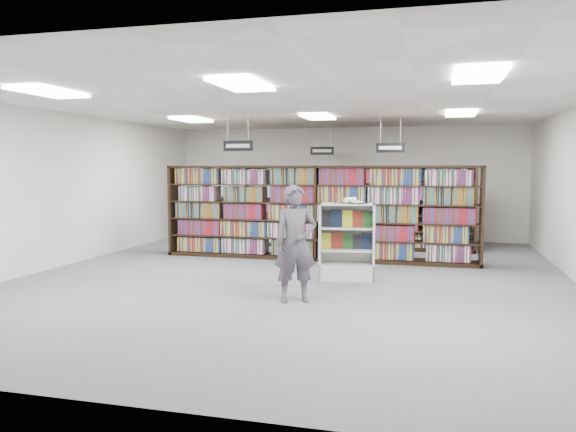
% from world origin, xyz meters
% --- Properties ---
extents(floor, '(12.00, 12.00, 0.00)m').
position_xyz_m(floor, '(0.00, 0.00, 0.00)').
color(floor, '#515156').
rests_on(floor, ground).
extents(ceiling, '(10.00, 12.00, 0.10)m').
position_xyz_m(ceiling, '(0.00, 0.00, 3.20)').
color(ceiling, silver).
rests_on(ceiling, wall_back).
extents(wall_back, '(10.00, 0.10, 3.20)m').
position_xyz_m(wall_back, '(0.00, 6.00, 1.60)').
color(wall_back, silver).
rests_on(wall_back, ground).
extents(wall_front, '(10.00, 0.10, 3.20)m').
position_xyz_m(wall_front, '(0.00, -6.00, 1.60)').
color(wall_front, silver).
rests_on(wall_front, ground).
extents(wall_left, '(0.10, 12.00, 3.20)m').
position_xyz_m(wall_left, '(-5.00, 0.00, 1.60)').
color(wall_left, silver).
rests_on(wall_left, ground).
extents(bookshelf_row_near, '(7.00, 0.60, 2.10)m').
position_xyz_m(bookshelf_row_near, '(0.00, 2.00, 1.05)').
color(bookshelf_row_near, black).
rests_on(bookshelf_row_near, floor).
extents(bookshelf_row_mid, '(7.00, 0.60, 2.10)m').
position_xyz_m(bookshelf_row_mid, '(0.00, 4.00, 1.05)').
color(bookshelf_row_mid, black).
rests_on(bookshelf_row_mid, floor).
extents(bookshelf_row_far, '(7.00, 0.60, 2.10)m').
position_xyz_m(bookshelf_row_far, '(0.00, 5.70, 1.05)').
color(bookshelf_row_far, black).
rests_on(bookshelf_row_far, floor).
extents(aisle_sign_left, '(0.65, 0.02, 0.80)m').
position_xyz_m(aisle_sign_left, '(-1.50, 1.00, 2.53)').
color(aisle_sign_left, '#B2B2B7').
rests_on(aisle_sign_left, ceiling).
extents(aisle_sign_right, '(0.65, 0.02, 0.80)m').
position_xyz_m(aisle_sign_right, '(1.50, 3.00, 2.53)').
color(aisle_sign_right, '#B2B2B7').
rests_on(aisle_sign_right, ceiling).
extents(aisle_sign_center, '(0.65, 0.02, 0.80)m').
position_xyz_m(aisle_sign_center, '(-0.50, 5.00, 2.53)').
color(aisle_sign_center, '#B2B2B7').
rests_on(aisle_sign_center, ceiling).
extents(troffer_front_left, '(0.60, 1.20, 0.04)m').
position_xyz_m(troffer_front_left, '(-3.00, -3.00, 3.16)').
color(troffer_front_left, white).
rests_on(troffer_front_left, ceiling).
extents(troffer_front_center, '(0.60, 1.20, 0.04)m').
position_xyz_m(troffer_front_center, '(0.00, -3.00, 3.16)').
color(troffer_front_center, white).
rests_on(troffer_front_center, ceiling).
extents(troffer_front_right, '(0.60, 1.20, 0.04)m').
position_xyz_m(troffer_front_right, '(3.00, -3.00, 3.16)').
color(troffer_front_right, white).
rests_on(troffer_front_right, ceiling).
extents(troffer_back_left, '(0.60, 1.20, 0.04)m').
position_xyz_m(troffer_back_left, '(-3.00, 2.00, 3.16)').
color(troffer_back_left, white).
rests_on(troffer_back_left, ceiling).
extents(troffer_back_center, '(0.60, 1.20, 0.04)m').
position_xyz_m(troffer_back_center, '(0.00, 2.00, 3.16)').
color(troffer_back_center, white).
rests_on(troffer_back_center, ceiling).
extents(troffer_back_right, '(0.60, 1.20, 0.04)m').
position_xyz_m(troffer_back_right, '(3.00, 2.00, 3.16)').
color(troffer_back_right, white).
rests_on(troffer_back_right, ceiling).
extents(endcap_display, '(1.07, 0.64, 1.41)m').
position_xyz_m(endcap_display, '(0.97, -0.03, 0.48)').
color(endcap_display, silver).
rests_on(endcap_display, floor).
extents(open_book, '(0.65, 0.52, 0.13)m').
position_xyz_m(open_book, '(1.04, -0.05, 1.44)').
color(open_book, black).
rests_on(open_book, endcap_display).
extents(shopper, '(0.77, 0.66, 1.79)m').
position_xyz_m(shopper, '(0.48, -1.94, 0.90)').
color(shopper, '#544D58').
rests_on(shopper, floor).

